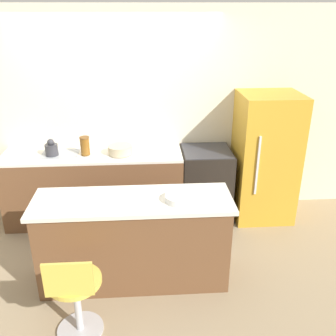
{
  "coord_description": "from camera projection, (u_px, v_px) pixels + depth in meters",
  "views": [
    {
      "loc": [
        0.31,
        -3.98,
        2.57
      ],
      "look_at": [
        0.56,
        -0.28,
        0.95
      ],
      "focal_mm": 40.0,
      "sensor_mm": 36.0,
      "label": 1
    }
  ],
  "objects": [
    {
      "name": "fruit_bowl",
      "position": [
        180.0,
        198.0,
        3.44
      ],
      "size": [
        0.27,
        0.27,
        0.06
      ],
      "color": "white",
      "rests_on": "kitchen_island"
    },
    {
      "name": "canister_jar",
      "position": [
        85.0,
        146.0,
        4.47
      ],
      "size": [
        0.12,
        0.12,
        0.22
      ],
      "color": "brown",
      "rests_on": "back_counter"
    },
    {
      "name": "wall_back",
      "position": [
        119.0,
        115.0,
        4.73
      ],
      "size": [
        8.0,
        0.06,
        2.6
      ],
      "color": "beige",
      "rests_on": "ground_plane"
    },
    {
      "name": "kettle",
      "position": [
        51.0,
        149.0,
        4.46
      ],
      "size": [
        0.15,
        0.15,
        0.21
      ],
      "color": "#333338",
      "rests_on": "back_counter"
    },
    {
      "name": "stool_chair",
      "position": [
        76.0,
        296.0,
        3.03
      ],
      "size": [
        0.44,
        0.44,
        0.85
      ],
      "color": "#B7B7BC",
      "rests_on": "ground_plane"
    },
    {
      "name": "back_counter",
      "position": [
        95.0,
        187.0,
        4.74
      ],
      "size": [
        2.19,
        0.61,
        0.92
      ],
      "color": "brown",
      "rests_on": "ground_plane"
    },
    {
      "name": "mixing_bowl",
      "position": [
        120.0,
        150.0,
        4.52
      ],
      "size": [
        0.29,
        0.29,
        0.1
      ],
      "color": "#C1B28E",
      "rests_on": "back_counter"
    },
    {
      "name": "refrigerator",
      "position": [
        265.0,
        158.0,
        4.7
      ],
      "size": [
        0.73,
        0.69,
        1.62
      ],
      "color": "gold",
      "rests_on": "ground_plane"
    },
    {
      "name": "oven_range",
      "position": [
        205.0,
        184.0,
        4.83
      ],
      "size": [
        0.62,
        0.62,
        0.92
      ],
      "color": "black",
      "rests_on": "ground_plane"
    },
    {
      "name": "ground_plane",
      "position": [
        122.0,
        231.0,
        4.65
      ],
      "size": [
        14.0,
        14.0,
        0.0
      ],
      "primitive_type": "plane",
      "color": "#998466"
    },
    {
      "name": "kitchen_island",
      "position": [
        134.0,
        240.0,
        3.67
      ],
      "size": [
        1.88,
        0.6,
        0.91
      ],
      "color": "brown",
      "rests_on": "ground_plane"
    }
  ]
}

